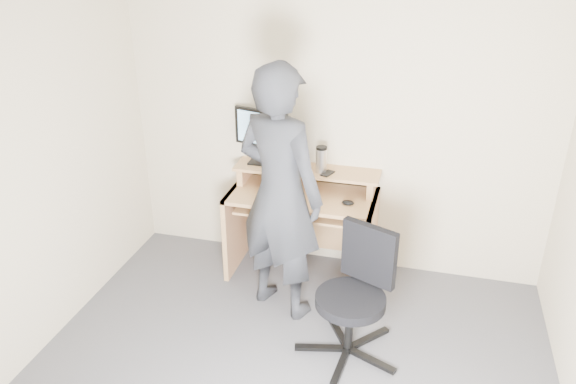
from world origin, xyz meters
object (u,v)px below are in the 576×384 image
at_px(monitor, 261,132).
at_px(person, 280,194).
at_px(desk, 304,212).
at_px(office_chair, 356,290).

height_order(monitor, person, person).
height_order(desk, office_chair, office_chair).
height_order(monitor, office_chair, monitor).
bearing_deg(desk, office_chair, -57.83).
bearing_deg(person, monitor, -40.92).
bearing_deg(monitor, desk, 2.63).
bearing_deg(person, desk, -73.80).
bearing_deg(monitor, office_chair, -30.71).
bearing_deg(office_chair, desk, 145.54).
relative_size(desk, person, 0.62).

